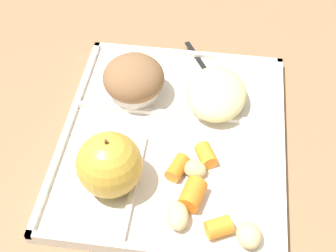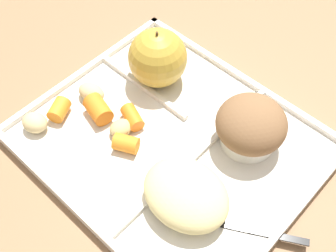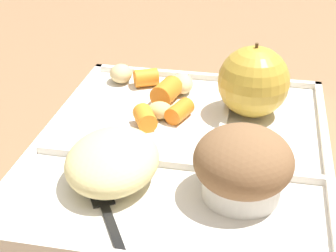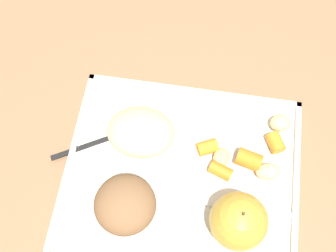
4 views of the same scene
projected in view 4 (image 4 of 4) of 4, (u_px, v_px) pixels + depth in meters
ground at (181, 178)px, 0.67m from camera, size 6.00×6.00×0.00m
lunch_tray at (181, 177)px, 0.67m from camera, size 0.35×0.30×0.02m
green_apple at (239, 221)px, 0.59m from camera, size 0.08×0.08×0.09m
bran_muffin at (125, 206)px, 0.61m from camera, size 0.09×0.09×0.07m
carrot_slice_near_corner at (207, 147)px, 0.67m from camera, size 0.04×0.03×0.02m
carrot_slice_center at (249, 159)px, 0.66m from camera, size 0.04×0.04×0.03m
carrot_slice_large at (221, 171)px, 0.66m from camera, size 0.04×0.03×0.02m
carrot_slice_edge at (276, 143)px, 0.67m from camera, size 0.03×0.04×0.02m
potato_chunk_golden at (280, 123)px, 0.69m from camera, size 0.04×0.04×0.02m
potato_chunk_browned at (221, 157)px, 0.67m from camera, size 0.03×0.03×0.02m
potato_chunk_small at (268, 172)px, 0.65m from camera, size 0.04×0.03×0.02m
egg_noodle_pile at (141, 132)px, 0.67m from camera, size 0.10×0.09×0.04m
meatball_front at (144, 132)px, 0.68m from camera, size 0.03×0.03×0.03m
meatball_side at (142, 134)px, 0.68m from camera, size 0.03×0.03×0.03m
meatball_center at (145, 122)px, 0.68m from camera, size 0.03×0.03×0.03m
meatball_back at (134, 131)px, 0.67m from camera, size 0.04×0.04×0.04m
plastic_fork at (110, 138)px, 0.69m from camera, size 0.15×0.09×0.00m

